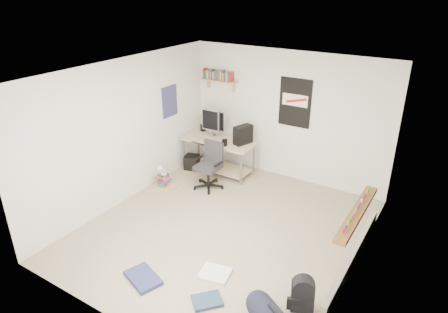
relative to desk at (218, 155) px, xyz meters
The scene contains 25 objects.
floor 2.11m from the desk, 54.62° to the right, with size 4.00×4.50×0.01m, color gray.
ceiling 2.98m from the desk, 54.62° to the right, with size 4.00×4.50×0.01m, color white.
back_wall 1.60m from the desk, 25.02° to the left, with size 4.00×0.01×2.50m, color silver.
left_wall 2.07m from the desk, 115.35° to the right, with size 0.01×4.50×2.50m, color silver.
right_wall 3.73m from the desk, 27.84° to the right, with size 0.01×4.50×2.50m, color silver.
desk is the anchor object (origin of this frame).
monitor_left 0.60m from the desk, 154.59° to the left, with size 0.40×0.10×0.44m, color #B6B5BB.
monitor_right 0.58m from the desk, 124.88° to the left, with size 0.39×0.10×0.43m, color #B6B5BB.
pc_tower 0.73m from the desk, 10.99° to the left, with size 0.18×0.37×0.39m, color black.
keyboard 0.51m from the desk, 138.24° to the right, with size 0.43×0.15×0.02m, color black.
speaker_left 0.73m from the desk, 154.18° to the left, with size 0.09×0.09×0.18m, color black.
speaker_right 0.51m from the desk, 35.02° to the right, with size 0.08×0.08×0.16m, color black.
office_chair 0.72m from the desk, 72.77° to the right, with size 0.59×0.59×0.90m, color #28272A.
wall_shelf 1.50m from the desk, 119.00° to the left, with size 0.80×0.22×0.24m, color tan.
poster_back_wall 1.88m from the desk, 21.63° to the left, with size 0.62×0.03×0.92m, color black.
poster_left_wall 1.46m from the desk, 147.75° to the right, with size 0.02×0.42×0.60m, color navy.
window 3.61m from the desk, 23.85° to the right, with size 0.10×1.50×1.26m, color brown.
baseboard_heater 3.46m from the desk, 23.82° to the right, with size 0.08×2.50×0.18m, color #B7B2A8.
backpack 3.90m from the desk, 42.21° to the right, with size 0.27×0.22×0.36m, color black.
tshirt 3.16m from the desk, 57.99° to the right, with size 0.40×0.34×0.04m, color silver.
jeans_a 3.40m from the desk, 74.34° to the right, with size 0.51×0.33×0.06m, color navy.
jeans_b 3.66m from the desk, 59.34° to the right, with size 0.36×0.27×0.04m, color navy.
book_stack 1.22m from the desk, 117.12° to the right, with size 0.40×0.33×0.27m, color olive.
desk_lamp 1.21m from the desk, 115.85° to the right, with size 0.11×0.19×0.19m, color white.
subwoofer 0.62m from the desk, 162.48° to the right, with size 0.28×0.28×0.31m, color black.
Camera 1 is at (2.83, -4.52, 3.67)m, focal length 32.00 mm.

